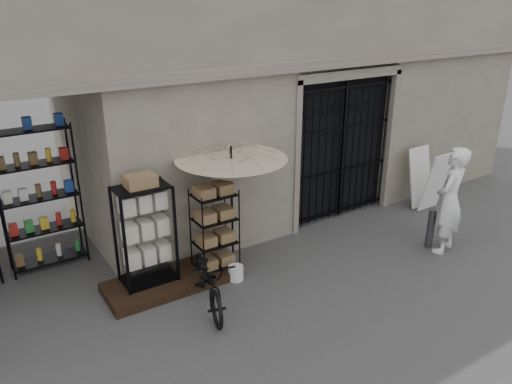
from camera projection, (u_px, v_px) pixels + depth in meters
ground at (344, 286)px, 8.09m from camera, size 80.00×80.00×0.00m
iron_gate at (338, 147)px, 10.20m from camera, size 2.50×0.21×3.00m
step_platform at (168, 282)px, 8.07m from camera, size 2.00×0.90×0.15m
display_cabinet at (146, 240)px, 7.72m from camera, size 0.93×0.75×1.74m
wire_rack at (215, 233)px, 8.23m from camera, size 0.75×0.60×1.51m
market_umbrella at (231, 164)px, 8.03m from camera, size 1.93×1.95×2.60m
white_bucket at (236, 273)px, 8.24m from camera, size 0.33×0.33×0.24m
bicycle at (210, 305)px, 7.60m from camera, size 0.80×1.01×1.69m
steel_bollard at (431, 229)px, 9.22m from camera, size 0.18×0.18×0.75m
shopkeeper at (442, 250)px, 9.24m from camera, size 1.34×2.11×0.47m
easel_sign at (428, 179)px, 10.81m from camera, size 0.64×0.73×1.31m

